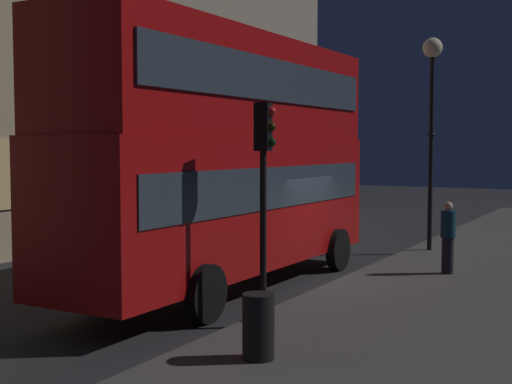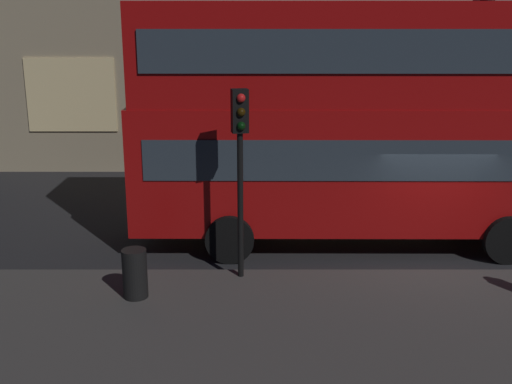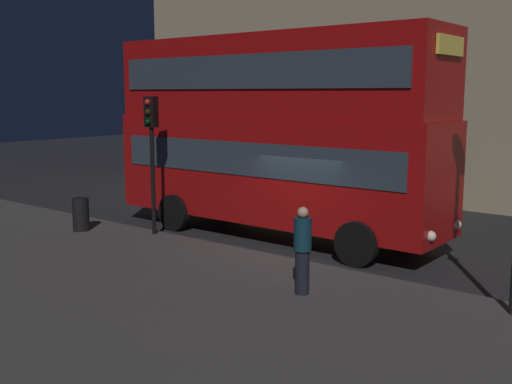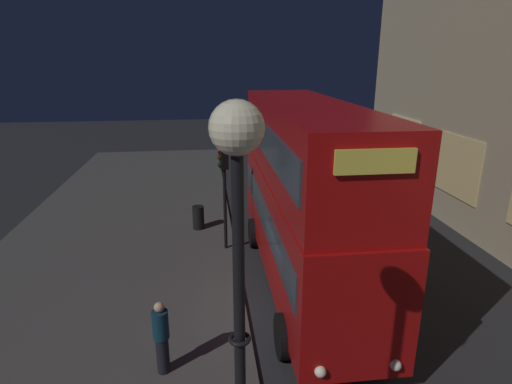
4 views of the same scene
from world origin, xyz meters
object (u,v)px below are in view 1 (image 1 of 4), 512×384
(litter_bin, at_px, (258,326))
(double_decker_bus, at_px, (228,150))
(traffic_light_far_side, at_px, (314,153))
(street_lamp, at_px, (432,87))
(pedestrian, at_px, (448,237))
(traffic_light_near_kerb, at_px, (264,165))

(litter_bin, bearing_deg, double_decker_bus, 36.09)
(traffic_light_far_side, relative_size, street_lamp, 0.66)
(double_decker_bus, bearing_deg, traffic_light_far_side, 14.41)
(street_lamp, bearing_deg, pedestrian, -158.53)
(double_decker_bus, distance_m, street_lamp, 8.05)
(street_lamp, bearing_deg, litter_bin, -176.62)
(traffic_light_far_side, distance_m, street_lamp, 6.39)
(traffic_light_near_kerb, distance_m, street_lamp, 10.14)
(traffic_light_far_side, relative_size, litter_bin, 4.34)
(traffic_light_near_kerb, relative_size, pedestrian, 2.20)
(traffic_light_far_side, height_order, street_lamp, street_lamp)
(traffic_light_near_kerb, relative_size, litter_bin, 4.03)
(traffic_light_near_kerb, bearing_deg, street_lamp, -13.77)
(traffic_light_far_side, bearing_deg, double_decker_bus, 5.93)
(double_decker_bus, bearing_deg, traffic_light_near_kerb, -137.28)
(double_decker_bus, distance_m, traffic_light_near_kerb, 3.42)
(double_decker_bus, relative_size, traffic_light_near_kerb, 2.64)
(traffic_light_far_side, distance_m, pedestrian, 9.67)
(pedestrian, bearing_deg, traffic_light_near_kerb, -138.79)
(double_decker_bus, xyz_separation_m, street_lamp, (7.39, -2.60, 1.85))
(double_decker_bus, height_order, pedestrian, double_decker_bus)
(litter_bin, bearing_deg, traffic_light_far_side, 21.59)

